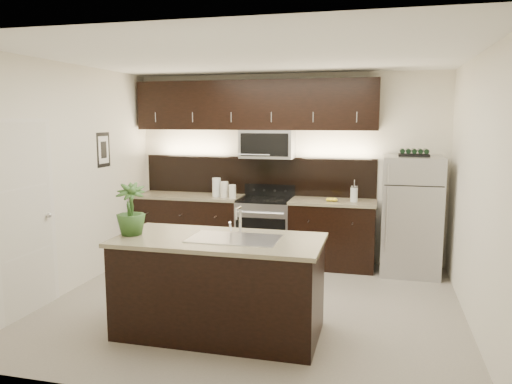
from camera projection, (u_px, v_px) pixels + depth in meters
ground at (253, 304)px, 5.57m from camera, size 4.50×4.50×0.00m
room_walls at (242, 153)px, 5.32m from camera, size 4.52×4.02×2.71m
counter_run at (252, 229)px, 7.24m from camera, size 3.51×0.65×0.94m
upper_fixtures at (256, 113)px, 7.13m from camera, size 3.49×0.40×1.66m
island at (220, 286)px, 4.78m from camera, size 1.96×0.96×0.94m
sink_faucet at (234, 237)px, 4.68m from camera, size 0.84×0.50×0.28m
refrigerator at (411, 216)px, 6.60m from camera, size 0.76×0.68×1.57m
wine_rack at (414, 153)px, 6.48m from camera, size 0.39×0.24×0.09m
plant at (131, 209)px, 4.81m from camera, size 0.37×0.37×0.50m
canisters at (222, 189)px, 7.16m from camera, size 0.39×0.23×0.27m
french_press at (354, 194)px, 6.75m from camera, size 0.10×0.10×0.29m
bananas at (328, 199)px, 6.82m from camera, size 0.18×0.15×0.05m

